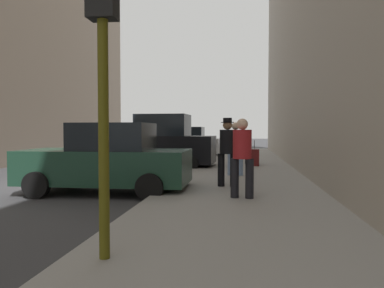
% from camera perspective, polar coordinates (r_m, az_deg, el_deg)
% --- Properties ---
extents(ground_plane, '(120.00, 120.00, 0.00)m').
position_cam_1_polar(ground_plane, '(11.76, -23.46, -5.92)').
color(ground_plane, '#38383A').
extents(sidewalk, '(4.00, 40.00, 0.15)m').
position_cam_1_polar(sidewalk, '(10.07, 7.40, -6.66)').
color(sidewalk, gray).
rests_on(sidewalk, ground_plane).
extents(parked_dark_green_sedan, '(4.22, 2.09, 1.79)m').
position_cam_1_polar(parked_dark_green_sedan, '(9.75, -12.74, -2.40)').
color(parked_dark_green_sedan, '#193828').
rests_on(parked_dark_green_sedan, ground_plane).
extents(parked_black_suv, '(4.67, 2.20, 2.25)m').
position_cam_1_polar(parked_black_suv, '(15.48, -4.96, -0.01)').
color(parked_black_suv, black).
rests_on(parked_black_suv, ground_plane).
extents(parked_silver_sedan, '(4.23, 2.11, 1.79)m').
position_cam_1_polar(parked_silver_sedan, '(22.01, -1.14, 0.16)').
color(parked_silver_sedan, '#B7BABF').
rests_on(parked_silver_sedan, ground_plane).
extents(fire_hydrant, '(0.42, 0.22, 0.70)m').
position_cam_1_polar(fire_hydrant, '(17.55, 2.50, -1.50)').
color(fire_hydrant, red).
rests_on(fire_hydrant, sidewalk).
extents(traffic_light, '(0.32, 0.32, 3.60)m').
position_cam_1_polar(traffic_light, '(4.49, -13.42, 16.83)').
color(traffic_light, '#514C0F').
rests_on(traffic_light, sidewalk).
extents(pedestrian_in_tan_coat, '(0.51, 0.43, 1.71)m').
position_cam_1_polar(pedestrian_in_tan_coat, '(16.26, 7.84, 0.34)').
color(pedestrian_in_tan_coat, black).
rests_on(pedestrian_in_tan_coat, sidewalk).
extents(pedestrian_in_jeans, '(0.50, 0.41, 1.71)m').
position_cam_1_polar(pedestrian_in_jeans, '(12.12, 6.64, -0.27)').
color(pedestrian_in_jeans, '#728CB2').
rests_on(pedestrian_in_jeans, sidewalk).
extents(pedestrian_with_fedora, '(0.50, 0.40, 1.78)m').
position_cam_1_polar(pedestrian_with_fedora, '(9.72, 5.42, -0.68)').
color(pedestrian_with_fedora, black).
rests_on(pedestrian_with_fedora, sidewalk).
extents(pedestrian_in_red_jacket, '(0.52, 0.46, 1.71)m').
position_cam_1_polar(pedestrian_in_red_jacket, '(8.10, 7.66, -1.48)').
color(pedestrian_in_red_jacket, black).
rests_on(pedestrian_in_red_jacket, sidewalk).
extents(rolling_suitcase, '(0.38, 0.57, 1.04)m').
position_cam_1_polar(rolling_suitcase, '(15.59, 9.47, -2.01)').
color(rolling_suitcase, '#591414').
rests_on(rolling_suitcase, sidewalk).
extents(duffel_bag, '(0.32, 0.44, 0.28)m').
position_cam_1_polar(duffel_bag, '(14.94, 6.13, -2.94)').
color(duffel_bag, '#472D19').
rests_on(duffel_bag, sidewalk).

